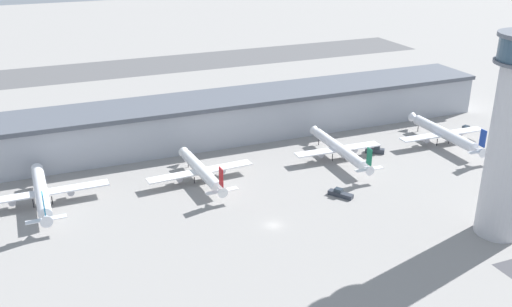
% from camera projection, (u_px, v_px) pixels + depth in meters
% --- Properties ---
extents(ground_plane, '(1000.00, 1000.00, 0.00)m').
position_uv_depth(ground_plane, '(274.00, 225.00, 159.92)').
color(ground_plane, gray).
extents(terminal_building, '(241.59, 25.00, 16.86)m').
position_uv_depth(terminal_building, '(199.00, 121.00, 216.45)').
color(terminal_building, '#A3A8B2').
rests_on(terminal_building, ground).
extents(runway_strip, '(362.38, 44.00, 0.01)m').
position_uv_depth(runway_strip, '(134.00, 67.00, 329.17)').
color(runway_strip, '#515154').
rests_on(runway_strip, ground).
extents(airplane_gate_bravo, '(39.52, 38.47, 12.51)m').
position_uv_depth(airplane_gate_bravo, '(41.00, 193.00, 168.82)').
color(airplane_gate_bravo, silver).
rests_on(airplane_gate_bravo, ground).
extents(airplane_gate_charlie, '(35.67, 36.28, 11.69)m').
position_uv_depth(airplane_gate_charlie, '(201.00, 171.00, 184.57)').
color(airplane_gate_charlie, white).
rests_on(airplane_gate_charlie, ground).
extents(airplane_gate_delta, '(32.53, 41.28, 11.85)m').
position_uv_depth(airplane_gate_delta, '(339.00, 149.00, 200.97)').
color(airplane_gate_delta, white).
rests_on(airplane_gate_delta, ground).
extents(airplane_gate_echo, '(36.09, 41.56, 12.77)m').
position_uv_depth(airplane_gate_echo, '(444.00, 134.00, 214.75)').
color(airplane_gate_echo, silver).
rests_on(airplane_gate_echo, ground).
extents(service_truck_fuel, '(8.41, 4.69, 3.01)m').
position_uv_depth(service_truck_fuel, '(464.00, 131.00, 227.78)').
color(service_truck_fuel, black).
rests_on(service_truck_fuel, ground).
extents(service_truck_baggage, '(6.96, 5.83, 3.03)m').
position_uv_depth(service_truck_baggage, '(375.00, 150.00, 208.73)').
color(service_truck_baggage, black).
rests_on(service_truck_baggage, ground).
extents(service_truck_water, '(6.26, 7.80, 2.49)m').
position_uv_depth(service_truck_water, '(340.00, 194.00, 176.14)').
color(service_truck_water, black).
rests_on(service_truck_water, ground).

